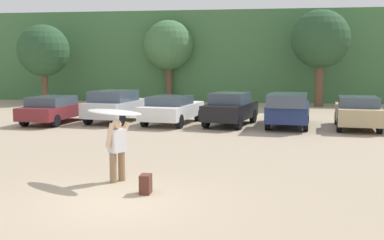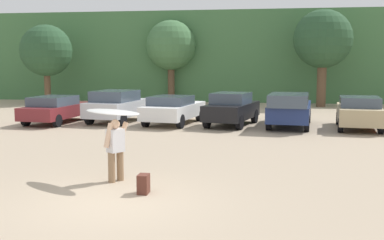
{
  "view_description": "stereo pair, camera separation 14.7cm",
  "coord_description": "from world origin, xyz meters",
  "px_view_note": "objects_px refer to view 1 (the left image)",
  "views": [
    {
      "loc": [
        3.1,
        -9.63,
        3.03
      ],
      "look_at": [
        0.65,
        6.73,
        1.02
      ],
      "focal_mm": 44.82,
      "sensor_mm": 36.0,
      "label": 1
    },
    {
      "loc": [
        3.24,
        -9.6,
        3.03
      ],
      "look_at": [
        0.65,
        6.73,
        1.02
      ],
      "focal_mm": 44.82,
      "sensor_mm": 36.0,
      "label": 2
    }
  ],
  "objects_px": {
    "parked_car_white": "(172,109)",
    "person_adult": "(117,147)",
    "parked_car_navy": "(288,109)",
    "parked_car_silver": "(116,105)",
    "surfboard_white": "(113,112)",
    "backpack_dropped": "(146,184)",
    "parked_car_tan": "(357,112)",
    "parked_car_black": "(230,108)",
    "parked_car_maroon": "(54,109)"
  },
  "relations": [
    {
      "from": "parked_car_navy",
      "to": "backpack_dropped",
      "type": "xyz_separation_m",
      "value": [
        -3.81,
        -12.08,
        -0.64
      ]
    },
    {
      "from": "parked_car_silver",
      "to": "parked_car_white",
      "type": "height_order",
      "value": "parked_car_silver"
    },
    {
      "from": "parked_car_black",
      "to": "parked_car_tan",
      "type": "height_order",
      "value": "parked_car_black"
    },
    {
      "from": "parked_car_white",
      "to": "parked_car_black",
      "type": "bearing_deg",
      "value": -82.37
    },
    {
      "from": "parked_car_navy",
      "to": "person_adult",
      "type": "xyz_separation_m",
      "value": [
        -4.79,
        -11.08,
        0.03
      ]
    },
    {
      "from": "parked_car_white",
      "to": "parked_car_navy",
      "type": "distance_m",
      "value": 5.58
    },
    {
      "from": "parked_car_navy",
      "to": "person_adult",
      "type": "height_order",
      "value": "parked_car_navy"
    },
    {
      "from": "parked_car_black",
      "to": "person_adult",
      "type": "distance_m",
      "value": 11.46
    },
    {
      "from": "parked_car_white",
      "to": "backpack_dropped",
      "type": "xyz_separation_m",
      "value": [
        1.76,
        -12.34,
        -0.52
      ]
    },
    {
      "from": "parked_car_white",
      "to": "parked_car_black",
      "type": "relative_size",
      "value": 1.07
    },
    {
      "from": "parked_car_silver",
      "to": "parked_car_tan",
      "type": "height_order",
      "value": "parked_car_silver"
    },
    {
      "from": "parked_car_silver",
      "to": "backpack_dropped",
      "type": "bearing_deg",
      "value": -150.63
    },
    {
      "from": "parked_car_tan",
      "to": "surfboard_white",
      "type": "relative_size",
      "value": 2.18
    },
    {
      "from": "surfboard_white",
      "to": "parked_car_tan",
      "type": "bearing_deg",
      "value": -95.71
    },
    {
      "from": "parked_car_silver",
      "to": "parked_car_black",
      "type": "relative_size",
      "value": 1.0
    },
    {
      "from": "person_adult",
      "to": "backpack_dropped",
      "type": "relative_size",
      "value": 3.54
    },
    {
      "from": "parked_car_tan",
      "to": "backpack_dropped",
      "type": "bearing_deg",
      "value": 156.16
    },
    {
      "from": "parked_car_black",
      "to": "person_adult",
      "type": "relative_size",
      "value": 2.71
    },
    {
      "from": "person_adult",
      "to": "parked_car_tan",
      "type": "bearing_deg",
      "value": -92.03
    },
    {
      "from": "parked_car_white",
      "to": "person_adult",
      "type": "distance_m",
      "value": 11.38
    },
    {
      "from": "parked_car_black",
      "to": "parked_car_silver",
      "type": "bearing_deg",
      "value": 99.39
    },
    {
      "from": "parked_car_black",
      "to": "parked_car_navy",
      "type": "xyz_separation_m",
      "value": [
        2.71,
        -0.18,
        0.05
      ]
    },
    {
      "from": "person_adult",
      "to": "surfboard_white",
      "type": "xyz_separation_m",
      "value": [
        -0.12,
        0.1,
        0.87
      ]
    },
    {
      "from": "parked_car_tan",
      "to": "surfboard_white",
      "type": "xyz_separation_m",
      "value": [
        -7.98,
        -10.81,
        0.99
      ]
    },
    {
      "from": "parked_car_navy",
      "to": "parked_car_tan",
      "type": "bearing_deg",
      "value": -87.42
    },
    {
      "from": "person_adult",
      "to": "surfboard_white",
      "type": "height_order",
      "value": "surfboard_white"
    },
    {
      "from": "parked_car_navy",
      "to": "backpack_dropped",
      "type": "relative_size",
      "value": 11.25
    },
    {
      "from": "parked_car_white",
      "to": "person_adult",
      "type": "relative_size",
      "value": 2.91
    },
    {
      "from": "parked_car_maroon",
      "to": "parked_car_black",
      "type": "bearing_deg",
      "value": -82.08
    },
    {
      "from": "parked_car_navy",
      "to": "person_adult",
      "type": "relative_size",
      "value": 3.18
    },
    {
      "from": "parked_car_black",
      "to": "parked_car_navy",
      "type": "height_order",
      "value": "parked_car_navy"
    },
    {
      "from": "parked_car_white",
      "to": "parked_car_navy",
      "type": "relative_size",
      "value": 0.92
    },
    {
      "from": "parked_car_white",
      "to": "person_adult",
      "type": "xyz_separation_m",
      "value": [
        0.77,
        -11.35,
        0.16
      ]
    },
    {
      "from": "parked_car_navy",
      "to": "backpack_dropped",
      "type": "bearing_deg",
      "value": 168.18
    },
    {
      "from": "parked_car_tan",
      "to": "person_adult",
      "type": "relative_size",
      "value": 2.67
    },
    {
      "from": "parked_car_black",
      "to": "backpack_dropped",
      "type": "distance_m",
      "value": 12.33
    },
    {
      "from": "parked_car_white",
      "to": "surfboard_white",
      "type": "relative_size",
      "value": 2.38
    },
    {
      "from": "parked_car_silver",
      "to": "parked_car_white",
      "type": "xyz_separation_m",
      "value": [
        2.91,
        -0.26,
        -0.11
      ]
    },
    {
      "from": "surfboard_white",
      "to": "backpack_dropped",
      "type": "bearing_deg",
      "value": 165.66
    },
    {
      "from": "parked_car_tan",
      "to": "surfboard_white",
      "type": "distance_m",
      "value": 13.47
    },
    {
      "from": "parked_car_white",
      "to": "parked_car_tan",
      "type": "relative_size",
      "value": 1.09
    },
    {
      "from": "parked_car_maroon",
      "to": "surfboard_white",
      "type": "xyz_separation_m",
      "value": [
        6.49,
        -10.72,
        1.05
      ]
    },
    {
      "from": "person_adult",
      "to": "backpack_dropped",
      "type": "bearing_deg",
      "value": 168.32
    },
    {
      "from": "parked_car_black",
      "to": "surfboard_white",
      "type": "relative_size",
      "value": 2.21
    },
    {
      "from": "parked_car_tan",
      "to": "person_adult",
      "type": "bearing_deg",
      "value": 150.4
    },
    {
      "from": "parked_car_silver",
      "to": "surfboard_white",
      "type": "xyz_separation_m",
      "value": [
        3.57,
        -11.5,
        0.91
      ]
    },
    {
      "from": "backpack_dropped",
      "to": "surfboard_white",
      "type": "bearing_deg",
      "value": 134.95
    },
    {
      "from": "parked_car_maroon",
      "to": "parked_car_tan",
      "type": "relative_size",
      "value": 1.06
    },
    {
      "from": "parked_car_white",
      "to": "surfboard_white",
      "type": "xyz_separation_m",
      "value": [
        0.66,
        -11.24,
        1.02
      ]
    },
    {
      "from": "parked_car_tan",
      "to": "surfboard_white",
      "type": "bearing_deg",
      "value": 149.75
    }
  ]
}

